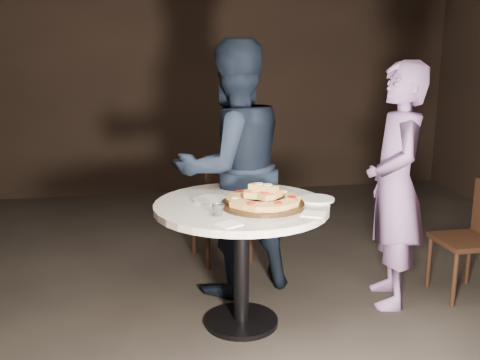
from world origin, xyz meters
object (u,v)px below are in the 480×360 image
object	(u,v)px
chair_far	(225,199)
diner_teal	(395,186)
focaccia_pile	(263,197)
table	(241,226)
chair_right	(476,232)
water_glass	(218,210)
serving_board	(263,204)
diner_navy	(232,169)

from	to	relation	value
chair_far	diner_teal	world-z (taller)	diner_teal
focaccia_pile	diner_teal	bearing A→B (deg)	14.16
table	diner_teal	distance (m)	1.08
chair_far	chair_right	bearing A→B (deg)	138.87
focaccia_pile	water_glass	distance (m)	0.32
serving_board	chair_right	bearing A→B (deg)	8.73
water_glass	diner_navy	bearing A→B (deg)	75.41
focaccia_pile	chair_right	xyz separation A→B (m)	(1.56, 0.24, -0.38)
diner_navy	table	bearing A→B (deg)	67.29
table	water_glass	world-z (taller)	water_glass
focaccia_pile	chair_right	size ratio (longest dim) A/B	0.55
chair_far	diner_navy	xyz separation A→B (m)	(-0.02, -0.50, 0.35)
focaccia_pile	diner_teal	world-z (taller)	diner_teal
chair_right	diner_teal	bearing A→B (deg)	-91.45
serving_board	water_glass	world-z (taller)	water_glass
chair_far	water_glass	bearing A→B (deg)	67.32
focaccia_pile	diner_teal	distance (m)	0.97
focaccia_pile	diner_teal	xyz separation A→B (m)	(0.94, 0.24, -0.03)
chair_right	diner_teal	xyz separation A→B (m)	(-0.62, -0.00, 0.35)
table	diner_navy	xyz separation A→B (m)	(0.03, 0.54, 0.24)
table	water_glass	size ratio (longest dim) A/B	15.81
diner_navy	diner_teal	xyz separation A→B (m)	(1.03, -0.39, -0.07)
table	diner_navy	bearing A→B (deg)	86.97
water_glass	diner_navy	size ratio (longest dim) A/B	0.04
serving_board	table	bearing A→B (deg)	142.33
chair_far	diner_teal	size ratio (longest dim) A/B	0.56
water_glass	diner_teal	bearing A→B (deg)	17.30
chair_right	diner_teal	size ratio (longest dim) A/B	0.49
table	chair_right	world-z (taller)	chair_right
focaccia_pile	chair_far	size ratio (longest dim) A/B	0.48
table	diner_teal	bearing A→B (deg)	8.20
chair_far	serving_board	bearing A→B (deg)	80.41
chair_far	chair_right	xyz separation A→B (m)	(1.63, -0.88, -0.07)
table	serving_board	xyz separation A→B (m)	(0.11, -0.09, 0.16)
water_glass	serving_board	bearing A→B (deg)	26.93
focaccia_pile	chair_far	distance (m)	1.16
chair_right	water_glass	bearing A→B (deg)	-79.94
table	water_glass	distance (m)	0.34
focaccia_pile	table	bearing A→B (deg)	143.36
table	diner_navy	size ratio (longest dim) A/B	0.64
serving_board	focaccia_pile	distance (m)	0.04
chair_far	table	bearing A→B (deg)	74.49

